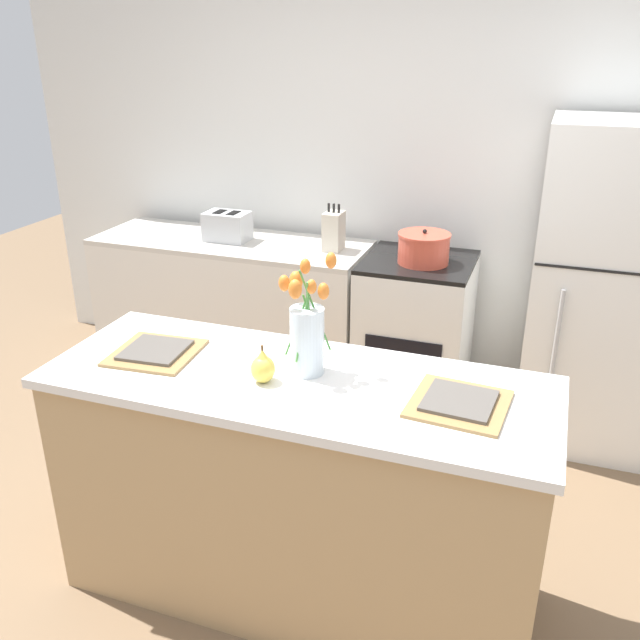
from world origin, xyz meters
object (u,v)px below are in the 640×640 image
at_px(stove_range, 414,335).
at_px(plate_setting_left, 155,352).
at_px(cooking_pot, 424,248).
at_px(knife_block, 334,231).
at_px(flower_vase, 307,331).
at_px(refrigerator, 601,290).
at_px(plate_setting_right, 459,403).
at_px(pear_figurine, 263,367).
at_px(toaster, 227,226).

bearing_deg(stove_range, plate_setting_left, -112.57).
height_order(cooking_pot, knife_block, knife_block).
bearing_deg(flower_vase, refrigerator, 56.27).
height_order(flower_vase, cooking_pot, flower_vase).
height_order(stove_range, plate_setting_right, plate_setting_right).
xyz_separation_m(plate_setting_left, plate_setting_right, (1.13, 0.00, 0.00)).
height_order(stove_range, flower_vase, flower_vase).
bearing_deg(refrigerator, pear_figurine, -124.57).
distance_m(stove_range, refrigerator, 1.03).
relative_size(flower_vase, plate_setting_right, 1.33).
height_order(pear_figurine, knife_block, knife_block).
distance_m(toaster, cooking_pot, 1.20).
bearing_deg(cooking_pot, refrigerator, 2.79).
bearing_deg(pear_figurine, refrigerator, 55.43).
height_order(plate_setting_right, toaster, toaster).
bearing_deg(flower_vase, knife_block, 105.23).
bearing_deg(knife_block, stove_range, -2.71).
bearing_deg(plate_setting_left, toaster, 107.54).
bearing_deg(refrigerator, flower_vase, -123.73).
relative_size(refrigerator, plate_setting_right, 5.19).
xyz_separation_m(refrigerator, flower_vase, (-1.03, -1.54, 0.26)).
bearing_deg(cooking_pot, knife_block, 172.78).
bearing_deg(refrigerator, knife_block, 179.09).
bearing_deg(toaster, pear_figurine, -59.57).
height_order(stove_range, knife_block, knife_block).
xyz_separation_m(flower_vase, knife_block, (-0.43, 1.57, -0.09)).
xyz_separation_m(refrigerator, pear_figurine, (-1.15, -1.66, 0.16)).
bearing_deg(knife_block, plate_setting_right, -59.12).
relative_size(refrigerator, pear_figurine, 12.16).
height_order(refrigerator, flower_vase, refrigerator).
bearing_deg(pear_figurine, stove_range, 83.27).
relative_size(flower_vase, knife_block, 1.60).
bearing_deg(pear_figurine, plate_setting_left, 172.70).
bearing_deg(knife_block, pear_figurine, -79.58).
distance_m(plate_setting_right, toaster, 2.29).
bearing_deg(plate_setting_left, knife_block, 84.39).
relative_size(plate_setting_left, cooking_pot, 1.15).
bearing_deg(flower_vase, plate_setting_right, -6.32).
bearing_deg(cooking_pot, flower_vase, -94.23).
bearing_deg(flower_vase, pear_figurine, -133.89).
xyz_separation_m(flower_vase, pear_figurine, (-0.12, -0.12, -0.10)).
bearing_deg(knife_block, toaster, -177.82).
height_order(stove_range, cooking_pot, cooking_pot).
distance_m(refrigerator, plate_setting_right, 1.68).
distance_m(flower_vase, cooking_pot, 1.51).
bearing_deg(refrigerator, toaster, -179.94).
bearing_deg(cooking_pot, pear_figurine, -97.98).
distance_m(flower_vase, pear_figurine, 0.20).
bearing_deg(refrigerator, cooking_pot, -177.21).
xyz_separation_m(stove_range, refrigerator, (0.95, 0.00, 0.39)).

